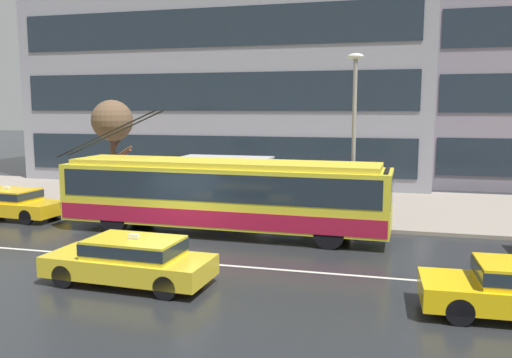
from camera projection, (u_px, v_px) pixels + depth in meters
name	position (u px, v px, depth m)	size (l,w,h in m)	color
ground_plane	(169.00, 250.00, 17.71)	(160.00, 160.00, 0.00)	#242629
sidewalk_slab	(245.00, 201.00, 26.62)	(80.00, 10.00, 0.14)	gray
lane_centre_line	(154.00, 260.00, 16.56)	(72.00, 0.14, 0.01)	silver
trolleybus	(223.00, 193.00, 19.85)	(13.15, 2.83, 4.66)	yellow
taxi_oncoming_near	(131.00, 259.00, 14.21)	(4.59, 2.00, 1.39)	yellow
taxi_queued_behind_bus	(10.00, 202.00, 22.72)	(4.71, 2.12, 1.39)	yellow
bus_shelter	(228.00, 171.00, 23.09)	(3.93, 1.66, 2.48)	gray
pedestrian_at_shelter	(222.00, 180.00, 22.29)	(1.47, 1.47, 1.97)	navy
pedestrian_approaching_curb	(309.00, 181.00, 22.22)	(1.30, 1.30, 1.95)	#1C2B27
street_lamp	(354.00, 125.00, 20.53)	(0.60, 0.32, 6.65)	gray
street_tree_bare	(112.00, 122.00, 25.55)	(2.25, 2.29, 4.97)	brown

